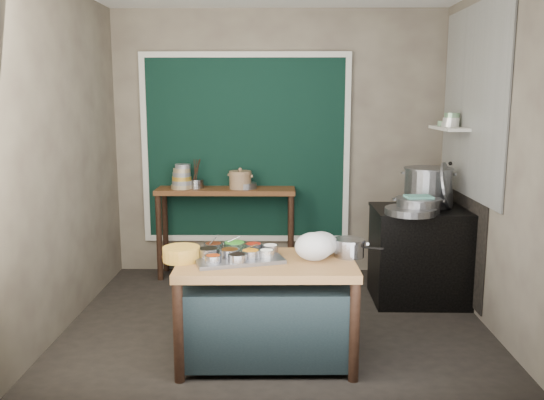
{
  "coord_description": "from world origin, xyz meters",
  "views": [
    {
      "loc": [
        0.03,
        -4.68,
        1.88
      ],
      "look_at": [
        -0.05,
        0.25,
        1.01
      ],
      "focal_mm": 38.0,
      "sensor_mm": 36.0,
      "label": 1
    }
  ],
  "objects_px": {
    "ceramic_crock": "(240,181)",
    "condiment_tray": "(237,257)",
    "yellow_basin": "(181,254)",
    "utensil_cup": "(196,184)",
    "steamer": "(418,205)",
    "prep_table": "(267,311)",
    "saucepan": "(349,248)",
    "stove_block": "(422,256)",
    "stock_pot": "(428,187)",
    "back_counter": "(226,232)"
  },
  "relations": [
    {
      "from": "steamer",
      "to": "saucepan",
      "type": "bearing_deg",
      "value": -126.19
    },
    {
      "from": "stock_pot",
      "to": "steamer",
      "type": "bearing_deg",
      "value": -116.89
    },
    {
      "from": "prep_table",
      "to": "yellow_basin",
      "type": "xyz_separation_m",
      "value": [
        -0.6,
        -0.01,
        0.43
      ]
    },
    {
      "from": "saucepan",
      "to": "utensil_cup",
      "type": "bearing_deg",
      "value": 143.4
    },
    {
      "from": "stove_block",
      "to": "stock_pot",
      "type": "distance_m",
      "value": 0.65
    },
    {
      "from": "stove_block",
      "to": "yellow_basin",
      "type": "height_order",
      "value": "same"
    },
    {
      "from": "back_counter",
      "to": "saucepan",
      "type": "relative_size",
      "value": 6.13
    },
    {
      "from": "condiment_tray",
      "to": "utensil_cup",
      "type": "distance_m",
      "value": 2.09
    },
    {
      "from": "prep_table",
      "to": "yellow_basin",
      "type": "distance_m",
      "value": 0.74
    },
    {
      "from": "ceramic_crock",
      "to": "stock_pot",
      "type": "relative_size",
      "value": 0.53
    },
    {
      "from": "condiment_tray",
      "to": "yellow_basin",
      "type": "xyz_separation_m",
      "value": [
        -0.39,
        -0.05,
        0.04
      ]
    },
    {
      "from": "steamer",
      "to": "stock_pot",
      "type": "bearing_deg",
      "value": 63.11
    },
    {
      "from": "saucepan",
      "to": "stock_pot",
      "type": "bearing_deg",
      "value": 73.36
    },
    {
      "from": "prep_table",
      "to": "stock_pot",
      "type": "relative_size",
      "value": 2.69
    },
    {
      "from": "condiment_tray",
      "to": "prep_table",
      "type": "bearing_deg",
      "value": -8.46
    },
    {
      "from": "condiment_tray",
      "to": "yellow_basin",
      "type": "relative_size",
      "value": 2.32
    },
    {
      "from": "stove_block",
      "to": "condiment_tray",
      "type": "height_order",
      "value": "stove_block"
    },
    {
      "from": "stove_block",
      "to": "utensil_cup",
      "type": "xyz_separation_m",
      "value": [
        -2.21,
        0.73,
        0.57
      ]
    },
    {
      "from": "prep_table",
      "to": "steamer",
      "type": "distance_m",
      "value": 1.82
    },
    {
      "from": "utensil_cup",
      "to": "steamer",
      "type": "height_order",
      "value": "utensil_cup"
    },
    {
      "from": "ceramic_crock",
      "to": "condiment_tray",
      "type": "bearing_deg",
      "value": -86.72
    },
    {
      "from": "back_counter",
      "to": "condiment_tray",
      "type": "height_order",
      "value": "back_counter"
    },
    {
      "from": "saucepan",
      "to": "steamer",
      "type": "relative_size",
      "value": 0.58
    },
    {
      "from": "stove_block",
      "to": "utensil_cup",
      "type": "bearing_deg",
      "value": 161.8
    },
    {
      "from": "back_counter",
      "to": "condiment_tray",
      "type": "bearing_deg",
      "value": -82.37
    },
    {
      "from": "prep_table",
      "to": "stove_block",
      "type": "distance_m",
      "value": 1.93
    },
    {
      "from": "back_counter",
      "to": "saucepan",
      "type": "bearing_deg",
      "value": -60.69
    },
    {
      "from": "condiment_tray",
      "to": "ceramic_crock",
      "type": "relative_size",
      "value": 2.47
    },
    {
      "from": "condiment_tray",
      "to": "steamer",
      "type": "bearing_deg",
      "value": 35.21
    },
    {
      "from": "stove_block",
      "to": "saucepan",
      "type": "relative_size",
      "value": 3.8
    },
    {
      "from": "condiment_tray",
      "to": "stove_block",
      "type": "bearing_deg",
      "value": 37.86
    },
    {
      "from": "stock_pot",
      "to": "utensil_cup",
      "type": "bearing_deg",
      "value": 165.09
    },
    {
      "from": "condiment_tray",
      "to": "ceramic_crock",
      "type": "xyz_separation_m",
      "value": [
        -0.11,
        1.98,
        0.27
      ]
    },
    {
      "from": "yellow_basin",
      "to": "utensil_cup",
      "type": "relative_size",
      "value": 1.67
    },
    {
      "from": "yellow_basin",
      "to": "saucepan",
      "type": "bearing_deg",
      "value": 6.35
    },
    {
      "from": "condiment_tray",
      "to": "ceramic_crock",
      "type": "height_order",
      "value": "ceramic_crock"
    },
    {
      "from": "stove_block",
      "to": "ceramic_crock",
      "type": "relative_size",
      "value": 3.66
    },
    {
      "from": "back_counter",
      "to": "stove_block",
      "type": "relative_size",
      "value": 1.61
    },
    {
      "from": "back_counter",
      "to": "steamer",
      "type": "distance_m",
      "value": 2.07
    },
    {
      "from": "yellow_basin",
      "to": "stock_pot",
      "type": "height_order",
      "value": "stock_pot"
    },
    {
      "from": "utensil_cup",
      "to": "stock_pot",
      "type": "distance_m",
      "value": 2.34
    },
    {
      "from": "prep_table",
      "to": "stove_block",
      "type": "bearing_deg",
      "value": 41.12
    },
    {
      "from": "stock_pot",
      "to": "yellow_basin",
      "type": "bearing_deg",
      "value": -145.35
    },
    {
      "from": "condiment_tray",
      "to": "saucepan",
      "type": "xyz_separation_m",
      "value": [
        0.81,
        0.09,
        0.05
      ]
    },
    {
      "from": "saucepan",
      "to": "steamer",
      "type": "distance_m",
      "value": 1.24
    },
    {
      "from": "condiment_tray",
      "to": "saucepan",
      "type": "relative_size",
      "value": 2.56
    },
    {
      "from": "utensil_cup",
      "to": "steamer",
      "type": "bearing_deg",
      "value": -23.44
    },
    {
      "from": "prep_table",
      "to": "back_counter",
      "type": "distance_m",
      "value": 2.09
    },
    {
      "from": "utensil_cup",
      "to": "stock_pot",
      "type": "bearing_deg",
      "value": -14.91
    },
    {
      "from": "back_counter",
      "to": "stove_block",
      "type": "height_order",
      "value": "back_counter"
    }
  ]
}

